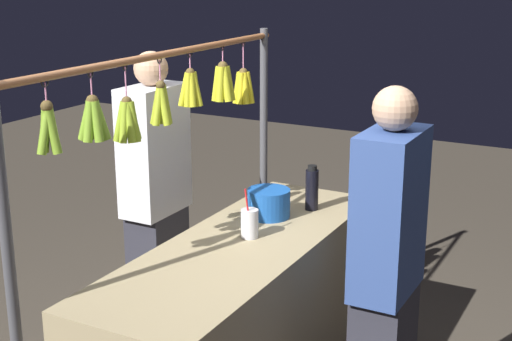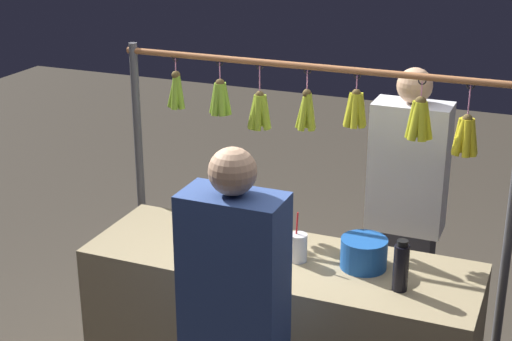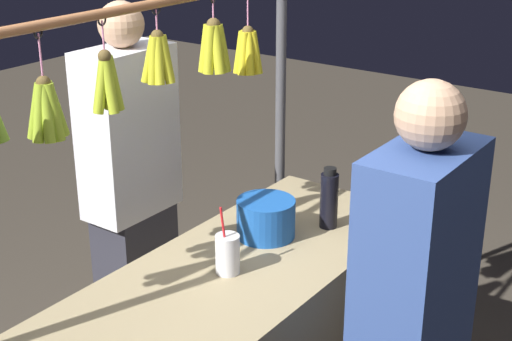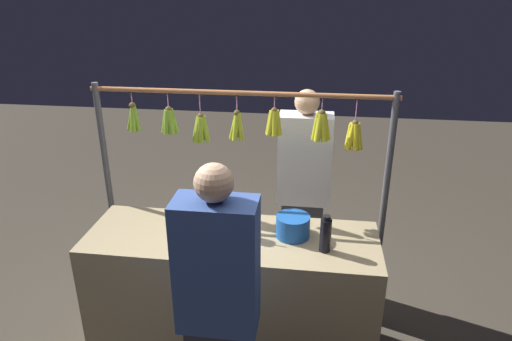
{
  "view_description": "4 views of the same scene",
  "coord_description": "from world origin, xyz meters",
  "px_view_note": "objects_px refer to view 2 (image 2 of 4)",
  "views": [
    {
      "loc": [
        2.67,
        1.51,
        2.11
      ],
      "look_at": [
        -0.15,
        0.0,
        1.19
      ],
      "focal_mm": 51.64,
      "sensor_mm": 36.0,
      "label": 1
    },
    {
      "loc": [
        -1.13,
        3.05,
        2.54
      ],
      "look_at": [
        0.12,
        0.0,
        1.3
      ],
      "focal_mm": 54.84,
      "sensor_mm": 36.0,
      "label": 2
    },
    {
      "loc": [
        1.63,
        1.34,
        2.1
      ],
      "look_at": [
        -0.24,
        0.0,
        1.2
      ],
      "focal_mm": 52.99,
      "sensor_mm": 36.0,
      "label": 3
    },
    {
      "loc": [
        -0.48,
        2.44,
        2.37
      ],
      "look_at": [
        -0.16,
        0.0,
        1.34
      ],
      "focal_mm": 32.18,
      "sensor_mm": 36.0,
      "label": 4
    }
  ],
  "objects_px": {
    "water_bottle": "(401,267)",
    "drink_cup": "(298,248)",
    "blue_bucket": "(364,253)",
    "vendor_person": "(405,222)"
  },
  "relations": [
    {
      "from": "water_bottle",
      "to": "blue_bucket",
      "type": "bearing_deg",
      "value": -35.82
    },
    {
      "from": "water_bottle",
      "to": "drink_cup",
      "type": "relative_size",
      "value": 0.99
    },
    {
      "from": "blue_bucket",
      "to": "vendor_person",
      "type": "distance_m",
      "value": 0.72
    },
    {
      "from": "drink_cup",
      "to": "blue_bucket",
      "type": "bearing_deg",
      "value": -168.82
    },
    {
      "from": "water_bottle",
      "to": "drink_cup",
      "type": "bearing_deg",
      "value": -9.83
    },
    {
      "from": "drink_cup",
      "to": "vendor_person",
      "type": "relative_size",
      "value": 0.14
    },
    {
      "from": "water_bottle",
      "to": "blue_bucket",
      "type": "relative_size",
      "value": 1.1
    },
    {
      "from": "drink_cup",
      "to": "water_bottle",
      "type": "bearing_deg",
      "value": 170.17
    },
    {
      "from": "water_bottle",
      "to": "drink_cup",
      "type": "distance_m",
      "value": 0.5
    },
    {
      "from": "water_bottle",
      "to": "blue_bucket",
      "type": "xyz_separation_m",
      "value": [
        0.2,
        -0.14,
        -0.04
      ]
    }
  ]
}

